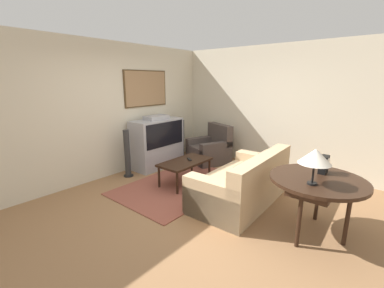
{
  "coord_description": "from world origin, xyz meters",
  "views": [
    {
      "loc": [
        -2.93,
        -2.48,
        1.95
      ],
      "look_at": [
        0.77,
        0.59,
        0.75
      ],
      "focal_mm": 24.0,
      "sensor_mm": 36.0,
      "label": 1
    }
  ],
  "objects_px": {
    "armchair": "(210,150)",
    "console_table": "(318,183)",
    "couch": "(243,184)",
    "speaker_tower_left": "(127,155)",
    "table_lamp": "(315,157)",
    "speaker_tower_right": "(182,140)",
    "coffee_table": "(185,163)",
    "mantel_clock": "(324,164)",
    "tv": "(157,143)"
  },
  "relations": [
    {
      "from": "speaker_tower_left",
      "to": "speaker_tower_right",
      "type": "relative_size",
      "value": 1.0
    },
    {
      "from": "armchair",
      "to": "console_table",
      "type": "bearing_deg",
      "value": -9.0
    },
    {
      "from": "couch",
      "to": "table_lamp",
      "type": "height_order",
      "value": "table_lamp"
    },
    {
      "from": "couch",
      "to": "console_table",
      "type": "relative_size",
      "value": 1.63
    },
    {
      "from": "couch",
      "to": "console_table",
      "type": "height_order",
      "value": "couch"
    },
    {
      "from": "speaker_tower_left",
      "to": "armchair",
      "type": "bearing_deg",
      "value": -21.57
    },
    {
      "from": "table_lamp",
      "to": "speaker_tower_right",
      "type": "bearing_deg",
      "value": 64.79
    },
    {
      "from": "tv",
      "to": "mantel_clock",
      "type": "relative_size",
      "value": 5.14
    },
    {
      "from": "tv",
      "to": "table_lamp",
      "type": "xyz_separation_m",
      "value": [
        -0.83,
        -3.54,
        0.55
      ]
    },
    {
      "from": "armchair",
      "to": "table_lamp",
      "type": "relative_size",
      "value": 2.48
    },
    {
      "from": "mantel_clock",
      "to": "tv",
      "type": "bearing_deg",
      "value": 84.63
    },
    {
      "from": "couch",
      "to": "speaker_tower_left",
      "type": "xyz_separation_m",
      "value": [
        -0.5,
        2.4,
        0.16
      ]
    },
    {
      "from": "coffee_table",
      "to": "mantel_clock",
      "type": "height_order",
      "value": "mantel_clock"
    },
    {
      "from": "couch",
      "to": "coffee_table",
      "type": "bearing_deg",
      "value": -90.8
    },
    {
      "from": "console_table",
      "to": "table_lamp",
      "type": "distance_m",
      "value": 0.47
    },
    {
      "from": "console_table",
      "to": "mantel_clock",
      "type": "xyz_separation_m",
      "value": [
        0.24,
        0.01,
        0.18
      ]
    },
    {
      "from": "table_lamp",
      "to": "coffee_table",
      "type": "bearing_deg",
      "value": 79.06
    },
    {
      "from": "console_table",
      "to": "tv",
      "type": "bearing_deg",
      "value": 80.77
    },
    {
      "from": "couch",
      "to": "coffee_table",
      "type": "relative_size",
      "value": 1.79
    },
    {
      "from": "mantel_clock",
      "to": "coffee_table",
      "type": "bearing_deg",
      "value": 90.82
    },
    {
      "from": "console_table",
      "to": "table_lamp",
      "type": "relative_size",
      "value": 2.66
    },
    {
      "from": "armchair",
      "to": "mantel_clock",
      "type": "distance_m",
      "value": 3.17
    },
    {
      "from": "mantel_clock",
      "to": "speaker_tower_left",
      "type": "relative_size",
      "value": 0.24
    },
    {
      "from": "couch",
      "to": "speaker_tower_right",
      "type": "bearing_deg",
      "value": -118.12
    },
    {
      "from": "table_lamp",
      "to": "speaker_tower_left",
      "type": "height_order",
      "value": "table_lamp"
    },
    {
      "from": "armchair",
      "to": "console_table",
      "type": "distance_m",
      "value": 3.26
    },
    {
      "from": "speaker_tower_right",
      "to": "coffee_table",
      "type": "bearing_deg",
      "value": -136.0
    },
    {
      "from": "tv",
      "to": "table_lamp",
      "type": "height_order",
      "value": "table_lamp"
    },
    {
      "from": "couch",
      "to": "speaker_tower_left",
      "type": "relative_size",
      "value": 1.91
    },
    {
      "from": "mantel_clock",
      "to": "speaker_tower_right",
      "type": "distance_m",
      "value": 3.75
    },
    {
      "from": "speaker_tower_right",
      "to": "couch",
      "type": "bearing_deg",
      "value": -116.24
    },
    {
      "from": "mantel_clock",
      "to": "speaker_tower_left",
      "type": "distance_m",
      "value": 3.6
    },
    {
      "from": "tv",
      "to": "armchair",
      "type": "relative_size",
      "value": 1.13
    },
    {
      "from": "armchair",
      "to": "console_table",
      "type": "xyz_separation_m",
      "value": [
        -1.61,
        -2.8,
        0.41
      ]
    },
    {
      "from": "coffee_table",
      "to": "speaker_tower_right",
      "type": "bearing_deg",
      "value": 44.0
    },
    {
      "from": "tv",
      "to": "coffee_table",
      "type": "height_order",
      "value": "tv"
    },
    {
      "from": "table_lamp",
      "to": "mantel_clock",
      "type": "relative_size",
      "value": 1.84
    },
    {
      "from": "tv",
      "to": "speaker_tower_left",
      "type": "relative_size",
      "value": 1.22
    },
    {
      "from": "tv",
      "to": "table_lamp",
      "type": "relative_size",
      "value": 2.79
    },
    {
      "from": "couch",
      "to": "speaker_tower_left",
      "type": "distance_m",
      "value": 2.46
    },
    {
      "from": "coffee_table",
      "to": "console_table",
      "type": "distance_m",
      "value": 2.41
    },
    {
      "from": "table_lamp",
      "to": "mantel_clock",
      "type": "xyz_separation_m",
      "value": [
        0.49,
        -0.0,
        -0.22
      ]
    },
    {
      "from": "tv",
      "to": "table_lamp",
      "type": "distance_m",
      "value": 3.68
    },
    {
      "from": "console_table",
      "to": "mantel_clock",
      "type": "distance_m",
      "value": 0.3
    },
    {
      "from": "mantel_clock",
      "to": "speaker_tower_right",
      "type": "bearing_deg",
      "value": 71.66
    },
    {
      "from": "armchair",
      "to": "mantel_clock",
      "type": "bearing_deg",
      "value": -5.18
    },
    {
      "from": "table_lamp",
      "to": "mantel_clock",
      "type": "bearing_deg",
      "value": -0.13
    },
    {
      "from": "armchair",
      "to": "mantel_clock",
      "type": "relative_size",
      "value": 4.57
    },
    {
      "from": "mantel_clock",
      "to": "speaker_tower_left",
      "type": "height_order",
      "value": "mantel_clock"
    },
    {
      "from": "console_table",
      "to": "speaker_tower_left",
      "type": "xyz_separation_m",
      "value": [
        -0.26,
        3.55,
        -0.24
      ]
    }
  ]
}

